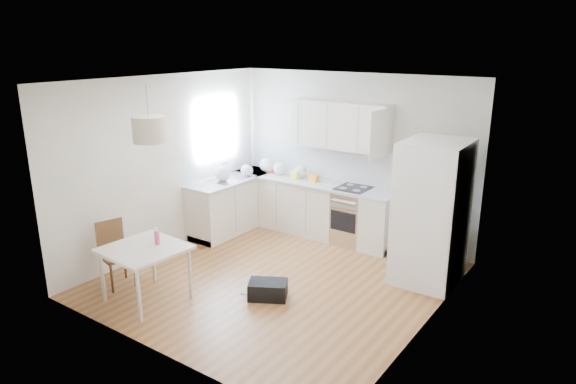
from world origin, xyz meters
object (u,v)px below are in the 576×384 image
object	(u,v)px
refrigerator	(433,212)
dining_chair	(117,255)
gym_bag	(268,290)
dining_table	(145,253)

from	to	relation	value
refrigerator	dining_chair	distance (m)	4.25
refrigerator	gym_bag	size ratio (longest dim) A/B	4.01
dining_table	dining_chair	xyz separation A→B (m)	(-0.64, 0.05, -0.20)
dining_chair	gym_bag	world-z (taller)	dining_chair
dining_chair	refrigerator	bearing A→B (deg)	52.36
dining_table	gym_bag	xyz separation A→B (m)	(1.22, 0.92, -0.53)
dining_table	refrigerator	bearing A→B (deg)	48.58
refrigerator	dining_table	bearing A→B (deg)	-137.75
refrigerator	gym_bag	xyz separation A→B (m)	(-1.48, -1.71, -0.86)
dining_table	dining_chair	distance (m)	0.67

